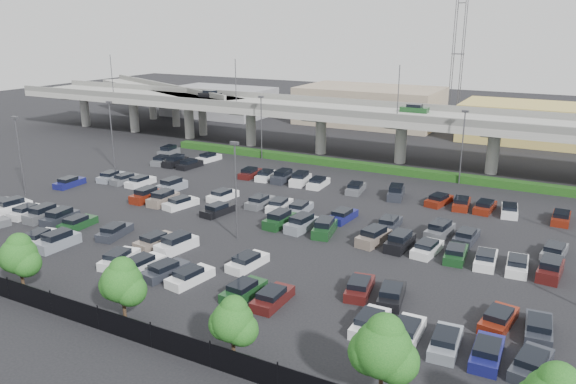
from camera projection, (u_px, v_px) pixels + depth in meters
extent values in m
plane|color=black|center=(275.00, 216.00, 65.31)|extent=(280.00, 280.00, 0.00)
cube|color=gray|center=(372.00, 115.00, 90.20)|extent=(150.00, 13.00, 1.10)
cube|color=slate|center=(358.00, 114.00, 84.62)|extent=(150.00, 0.50, 1.00)
cube|color=slate|center=(385.00, 104.00, 95.16)|extent=(150.00, 0.50, 1.00)
cylinder|color=gray|center=(85.00, 111.00, 120.65)|extent=(1.80, 1.80, 6.70)
cube|color=slate|center=(83.00, 96.00, 119.73)|extent=(2.60, 9.75, 0.50)
cylinder|color=gray|center=(134.00, 116.00, 114.34)|extent=(1.80, 1.80, 6.70)
cube|color=slate|center=(133.00, 100.00, 113.42)|extent=(2.60, 9.75, 0.50)
cylinder|color=gray|center=(189.00, 121.00, 108.02)|extent=(1.80, 1.80, 6.70)
cube|color=slate|center=(188.00, 105.00, 107.10)|extent=(2.60, 9.75, 0.50)
cylinder|color=gray|center=(251.00, 127.00, 101.71)|extent=(1.80, 1.80, 6.70)
cube|color=slate|center=(251.00, 110.00, 100.79)|extent=(2.60, 9.75, 0.50)
cylinder|color=gray|center=(321.00, 134.00, 95.39)|extent=(1.80, 1.80, 6.70)
cube|color=slate|center=(321.00, 116.00, 94.47)|extent=(2.60, 9.75, 0.50)
cylinder|color=gray|center=(401.00, 142.00, 89.08)|extent=(1.80, 1.80, 6.70)
cube|color=slate|center=(402.00, 123.00, 88.16)|extent=(2.60, 9.75, 0.50)
cylinder|color=gray|center=(493.00, 151.00, 82.76)|extent=(1.80, 1.80, 6.70)
cube|color=slate|center=(495.00, 130.00, 81.85)|extent=(2.60, 9.75, 0.50)
cube|color=black|center=(210.00, 95.00, 107.78)|extent=(4.40, 1.82, 0.82)
cube|color=black|center=(210.00, 92.00, 107.60)|extent=(2.30, 1.60, 0.50)
cube|color=#16401C|center=(414.00, 110.00, 89.74)|extent=(4.40, 1.82, 0.82)
cube|color=black|center=(415.00, 106.00, 89.56)|extent=(2.30, 1.60, 0.50)
cylinder|color=#4B4B50|center=(112.00, 76.00, 106.28)|extent=(0.14, 0.14, 8.00)
cylinder|color=#4B4B50|center=(236.00, 83.00, 93.65)|extent=(0.14, 0.14, 8.00)
cylinder|color=#4B4B50|center=(398.00, 93.00, 81.02)|extent=(0.14, 0.14, 8.00)
cube|color=gray|center=(164.00, 90.00, 122.93)|extent=(50.93, 30.13, 1.10)
cube|color=slate|center=(164.00, 86.00, 122.63)|extent=(47.34, 22.43, 1.00)
cylinder|color=gray|center=(132.00, 99.00, 138.61)|extent=(1.60, 1.60, 6.70)
cylinder|color=gray|center=(152.00, 105.00, 129.43)|extent=(1.60, 1.60, 6.70)
cylinder|color=gray|center=(176.00, 111.00, 120.24)|extent=(1.60, 1.60, 6.70)
cylinder|color=gray|center=(203.00, 118.00, 111.06)|extent=(1.60, 1.60, 6.70)
cube|color=#133C11|center=(355.00, 165.00, 86.24)|extent=(66.00, 1.60, 1.10)
cube|color=black|center=(89.00, 316.00, 41.42)|extent=(70.00, 0.06, 1.80)
cylinder|color=black|center=(9.00, 288.00, 45.46)|extent=(0.10, 0.10, 2.00)
cylinder|color=black|center=(51.00, 302.00, 43.20)|extent=(0.10, 0.10, 2.00)
cylinder|color=black|center=(98.00, 318.00, 40.94)|extent=(0.10, 0.10, 2.00)
cylinder|color=black|center=(151.00, 335.00, 38.69)|extent=(0.10, 0.10, 2.00)
cylinder|color=black|center=(211.00, 354.00, 36.43)|extent=(0.10, 0.10, 2.00)
cylinder|color=black|center=(278.00, 376.00, 34.18)|extent=(0.10, 0.10, 2.00)
cylinder|color=#332316|center=(23.00, 282.00, 46.58)|extent=(0.26, 0.26, 1.96)
sphere|color=#144C15|center=(19.00, 255.00, 45.88)|extent=(3.04, 3.04, 3.04)
sphere|color=#144C15|center=(27.00, 263.00, 45.81)|extent=(2.39, 2.39, 2.39)
sphere|color=#144C15|center=(14.00, 258.00, 46.18)|extent=(2.39, 2.39, 2.39)
sphere|color=#144C15|center=(19.00, 245.00, 45.71)|extent=(2.06, 2.06, 2.06)
cylinder|color=#332316|center=(125.00, 311.00, 41.86)|extent=(0.26, 0.26, 1.97)
sphere|color=#144C15|center=(122.00, 282.00, 41.16)|extent=(3.07, 3.07, 3.07)
sphere|color=#144C15|center=(131.00, 290.00, 41.08)|extent=(2.41, 2.41, 2.41)
sphere|color=#144C15|center=(115.00, 285.00, 41.46)|extent=(2.41, 2.41, 2.41)
sphere|color=#144C15|center=(122.00, 271.00, 40.99)|extent=(2.08, 2.08, 2.08)
cylinder|color=#332316|center=(234.00, 351.00, 37.01)|extent=(0.26, 0.26, 1.80)
sphere|color=#144C15|center=(233.00, 321.00, 36.37)|extent=(2.79, 2.79, 2.79)
sphere|color=#144C15|center=(242.00, 330.00, 36.31)|extent=(2.19, 2.19, 2.19)
sphere|color=#144C15|center=(225.00, 324.00, 36.64)|extent=(2.19, 2.19, 2.19)
sphere|color=#144C15|center=(234.00, 309.00, 36.22)|extent=(1.89, 1.89, 1.89)
sphere|color=#144C15|center=(383.00, 349.00, 32.02)|extent=(3.43, 3.43, 3.43)
sphere|color=#144C15|center=(396.00, 361.00, 31.92)|extent=(2.70, 2.70, 2.70)
sphere|color=#144C15|center=(371.00, 352.00, 32.36)|extent=(2.70, 2.70, 2.70)
sphere|color=#144C15|center=(385.00, 333.00, 31.82)|extent=(2.33, 2.33, 2.33)
sphere|color=#144C15|center=(559.00, 384.00, 27.56)|extent=(2.25, 2.25, 2.25)
cube|color=white|center=(39.00, 239.00, 57.36)|extent=(2.59, 4.66, 0.82)
cube|color=black|center=(37.00, 234.00, 57.01)|extent=(1.99, 2.55, 0.50)
cube|color=gray|center=(58.00, 243.00, 56.09)|extent=(2.04, 4.49, 1.05)
cube|color=black|center=(57.00, 235.00, 55.85)|extent=(1.73, 2.68, 0.65)
cube|color=white|center=(119.00, 259.00, 52.40)|extent=(2.51, 4.64, 0.82)
cube|color=black|center=(117.00, 254.00, 52.05)|extent=(1.95, 2.53, 0.50)
cube|color=white|center=(142.00, 265.00, 51.16)|extent=(2.25, 4.56, 0.82)
cube|color=black|center=(140.00, 260.00, 50.81)|extent=(1.82, 2.45, 0.50)
cube|color=#282B33|center=(165.00, 271.00, 49.92)|extent=(2.59, 4.66, 0.82)
cube|color=black|center=(164.00, 266.00, 49.57)|extent=(1.99, 2.55, 0.50)
cube|color=white|center=(190.00, 278.00, 48.68)|extent=(2.46, 4.62, 0.82)
cube|color=black|center=(188.00, 272.00, 48.33)|extent=(1.93, 2.51, 0.50)
cube|color=#16401C|center=(244.00, 291.00, 46.20)|extent=(2.18, 4.54, 0.82)
cube|color=black|center=(242.00, 285.00, 45.85)|extent=(1.79, 2.43, 0.50)
cube|color=#441312|center=(273.00, 299.00, 44.96)|extent=(1.84, 4.41, 0.82)
cube|color=black|center=(271.00, 293.00, 44.61)|extent=(1.61, 2.31, 0.50)
cube|color=white|center=(370.00, 324.00, 41.24)|extent=(1.84, 4.41, 0.82)
cube|color=black|center=(370.00, 317.00, 40.89)|extent=(1.61, 2.31, 0.50)
cube|color=white|center=(407.00, 333.00, 40.00)|extent=(1.93, 4.44, 0.82)
cube|color=black|center=(406.00, 327.00, 39.65)|extent=(1.66, 2.34, 0.50)
cube|color=gray|center=(446.00, 343.00, 38.76)|extent=(2.11, 4.51, 0.82)
cube|color=black|center=(446.00, 337.00, 38.41)|extent=(1.75, 2.40, 0.50)
cube|color=navy|center=(487.00, 354.00, 37.52)|extent=(1.94, 4.45, 0.82)
cube|color=black|center=(487.00, 347.00, 37.16)|extent=(1.66, 2.34, 0.50)
cube|color=#282B33|center=(531.00, 365.00, 36.28)|extent=(2.53, 4.64, 0.82)
cube|color=black|center=(532.00, 358.00, 35.93)|extent=(1.96, 2.53, 0.50)
cube|color=white|center=(12.00, 208.00, 66.51)|extent=(2.48, 4.63, 1.05)
cube|color=black|center=(11.00, 201.00, 66.27)|extent=(1.99, 2.82, 0.65)
cube|color=white|center=(27.00, 212.00, 65.30)|extent=(2.15, 4.53, 0.82)
cube|color=black|center=(25.00, 208.00, 64.95)|extent=(1.77, 2.42, 0.50)
cube|color=#5A5C61|center=(43.00, 215.00, 64.03)|extent=(1.94, 4.45, 1.05)
cube|color=black|center=(42.00, 208.00, 63.79)|extent=(1.67, 2.64, 0.65)
cube|color=#282B33|center=(60.00, 219.00, 62.79)|extent=(2.21, 4.55, 1.05)
cube|color=black|center=(59.00, 212.00, 62.55)|extent=(1.83, 2.73, 0.65)
cube|color=#16401C|center=(78.00, 224.00, 61.58)|extent=(2.03, 4.48, 0.82)
cube|color=black|center=(76.00, 219.00, 61.23)|extent=(1.71, 2.37, 0.50)
cube|color=#282B33|center=(115.00, 232.00, 59.10)|extent=(2.55, 4.65, 0.82)
cube|color=black|center=(113.00, 227.00, 58.75)|extent=(1.97, 2.54, 0.50)
cube|color=gray|center=(155.00, 242.00, 56.62)|extent=(2.29, 4.57, 0.82)
cube|color=black|center=(154.00, 237.00, 56.27)|extent=(1.84, 2.46, 0.50)
cube|color=white|center=(177.00, 246.00, 55.35)|extent=(2.46, 4.62, 1.05)
cube|color=black|center=(176.00, 238.00, 55.11)|extent=(1.97, 2.81, 0.65)
cube|color=white|center=(248.00, 263.00, 51.66)|extent=(2.32, 4.58, 0.82)
cube|color=black|center=(246.00, 257.00, 51.31)|extent=(1.86, 2.47, 0.50)
cube|color=#441312|center=(360.00, 288.00, 46.70)|extent=(2.51, 4.64, 0.82)
cube|color=black|center=(359.00, 283.00, 46.35)|extent=(1.96, 2.53, 0.50)
cube|color=black|center=(392.00, 296.00, 45.46)|extent=(2.52, 4.64, 0.82)
cube|color=black|center=(391.00, 290.00, 45.11)|extent=(1.96, 2.53, 0.50)
cube|color=maroon|center=(498.00, 320.00, 41.74)|extent=(2.44, 4.62, 0.82)
cube|color=black|center=(499.00, 314.00, 41.38)|extent=(1.92, 2.51, 0.50)
cube|color=#282B33|center=(538.00, 329.00, 40.49)|extent=(2.16, 4.53, 0.82)
cube|color=black|center=(539.00, 323.00, 40.14)|extent=(1.78, 2.42, 0.50)
cube|color=navy|center=(70.00, 183.00, 77.06)|extent=(2.08, 4.50, 0.82)
cube|color=black|center=(68.00, 179.00, 76.71)|extent=(1.74, 2.39, 0.50)
cube|color=maroon|center=(146.00, 197.00, 70.83)|extent=(1.84, 4.41, 1.05)
cube|color=black|center=(146.00, 190.00, 70.59)|extent=(1.61, 2.61, 0.65)
cube|color=gray|center=(163.00, 200.00, 69.59)|extent=(1.89, 4.43, 1.05)
cube|color=black|center=(163.00, 193.00, 69.35)|extent=(1.64, 2.62, 0.65)
cube|color=white|center=(181.00, 204.00, 68.38)|extent=(2.72, 4.69, 0.82)
cube|color=black|center=(180.00, 199.00, 68.03)|extent=(2.05, 2.59, 0.50)
cube|color=black|center=(218.00, 211.00, 65.90)|extent=(2.43, 4.61, 0.82)
cube|color=black|center=(217.00, 206.00, 65.55)|extent=(1.91, 2.50, 0.50)
cube|color=#16401C|center=(279.00, 221.00, 62.15)|extent=(2.05, 4.49, 1.05)
cube|color=black|center=(279.00, 214.00, 61.91)|extent=(1.74, 2.68, 0.65)
cube|color=gray|center=(302.00, 225.00, 60.91)|extent=(2.32, 4.58, 1.05)
cube|color=black|center=(302.00, 218.00, 60.67)|extent=(1.89, 2.77, 0.65)
cube|color=#16401C|center=(325.00, 229.00, 59.67)|extent=(2.58, 4.65, 1.05)
cube|color=black|center=(325.00, 222.00, 59.43)|extent=(2.04, 2.84, 0.65)
cube|color=gray|center=(374.00, 238.00, 57.18)|extent=(2.65, 4.67, 1.05)
cube|color=black|center=(374.00, 231.00, 56.95)|extent=(2.08, 2.86, 0.65)
cube|color=black|center=(400.00, 243.00, 55.94)|extent=(2.10, 4.51, 1.05)
cube|color=black|center=(400.00, 236.00, 55.71)|extent=(1.77, 2.70, 0.65)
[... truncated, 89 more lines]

